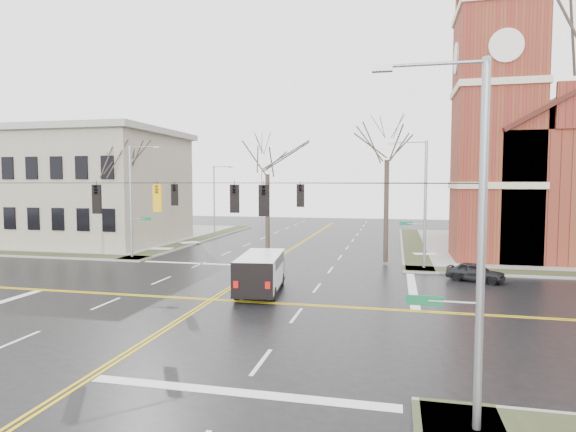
% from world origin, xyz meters
% --- Properties ---
extents(ground, '(120.00, 120.00, 0.00)m').
position_xyz_m(ground, '(0.00, 0.00, 0.00)').
color(ground, black).
rests_on(ground, ground).
extents(sidewalks, '(80.00, 80.00, 0.17)m').
position_xyz_m(sidewalks, '(0.00, 0.00, 0.08)').
color(sidewalks, gray).
rests_on(sidewalks, ground).
extents(road_markings, '(100.00, 100.00, 0.01)m').
position_xyz_m(road_markings, '(0.00, 0.00, 0.01)').
color(road_markings, gold).
rests_on(road_markings, ground).
extents(church, '(24.28, 27.48, 27.50)m').
position_xyz_m(church, '(24.76, 24.78, 8.43)').
color(church, maroon).
rests_on(church, ground).
extents(civic_building_a, '(18.00, 14.00, 11.00)m').
position_xyz_m(civic_building_a, '(-22.00, 20.00, 5.50)').
color(civic_building_a, gray).
rests_on(civic_building_a, ground).
extents(signal_pole_ne, '(2.75, 0.22, 9.00)m').
position_xyz_m(signal_pole_ne, '(11.32, 11.50, 4.95)').
color(signal_pole_ne, gray).
rests_on(signal_pole_ne, ground).
extents(signal_pole_nw, '(2.75, 0.22, 9.00)m').
position_xyz_m(signal_pole_nw, '(-11.32, 11.50, 4.95)').
color(signal_pole_nw, gray).
rests_on(signal_pole_nw, ground).
extents(signal_pole_se, '(2.75, 0.22, 9.00)m').
position_xyz_m(signal_pole_se, '(11.32, -11.50, 4.95)').
color(signal_pole_se, gray).
rests_on(signal_pole_se, ground).
extents(span_wires, '(23.02, 23.02, 0.03)m').
position_xyz_m(span_wires, '(0.00, 0.00, 6.20)').
color(span_wires, black).
rests_on(span_wires, ground).
extents(traffic_signals, '(8.21, 8.26, 1.30)m').
position_xyz_m(traffic_signals, '(-0.00, -0.67, 5.45)').
color(traffic_signals, black).
rests_on(traffic_signals, ground).
extents(streetlight_north_a, '(2.30, 0.20, 8.00)m').
position_xyz_m(streetlight_north_a, '(-10.65, 28.00, 4.47)').
color(streetlight_north_a, gray).
rests_on(streetlight_north_a, ground).
extents(streetlight_north_b, '(2.30, 0.20, 8.00)m').
position_xyz_m(streetlight_north_b, '(-10.65, 48.00, 4.47)').
color(streetlight_north_b, gray).
rests_on(streetlight_north_b, ground).
extents(cargo_van, '(2.83, 5.86, 2.14)m').
position_xyz_m(cargo_van, '(2.06, 2.37, 1.27)').
color(cargo_van, white).
rests_on(cargo_van, ground).
extents(parked_car_a, '(3.77, 2.65, 1.19)m').
position_xyz_m(parked_car_a, '(14.44, 8.12, 0.60)').
color(parked_car_a, black).
rests_on(parked_car_a, ground).
extents(tree_nw_far, '(4.00, 4.00, 10.07)m').
position_xyz_m(tree_nw_far, '(-14.17, 13.95, 7.30)').
color(tree_nw_far, '#31261F').
rests_on(tree_nw_far, ground).
extents(tree_nw_near, '(4.00, 4.00, 10.12)m').
position_xyz_m(tree_nw_near, '(-0.77, 14.23, 7.34)').
color(tree_nw_near, '#31261F').
rests_on(tree_nw_near, ground).
extents(tree_ne, '(4.00, 4.00, 11.65)m').
position_xyz_m(tree_ne, '(8.76, 13.46, 8.43)').
color(tree_ne, '#31261F').
rests_on(tree_ne, ground).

